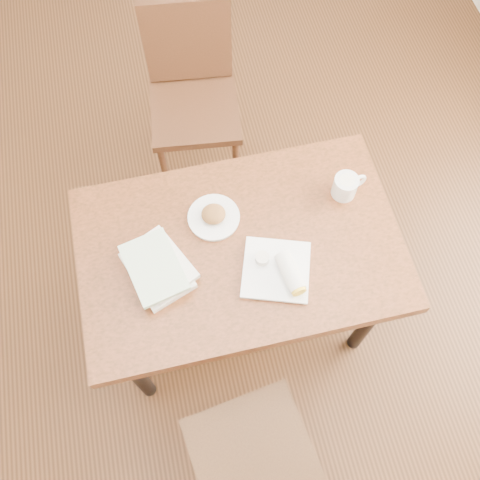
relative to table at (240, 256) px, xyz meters
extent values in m
cube|color=#472814|center=(0.00, 0.00, -0.67)|extent=(4.00, 5.00, 0.01)
cube|color=brown|center=(0.00, 0.00, 0.06)|extent=(1.19, 0.76, 0.06)
cylinder|color=black|center=(-0.49, -0.28, -0.32)|extent=(0.06, 0.06, 0.69)
cylinder|color=black|center=(0.49, -0.28, -0.32)|extent=(0.06, 0.06, 0.69)
cylinder|color=black|center=(-0.49, 0.28, -0.32)|extent=(0.06, 0.06, 0.69)
cylinder|color=black|center=(0.49, 0.28, -0.32)|extent=(0.06, 0.06, 0.69)
cylinder|color=#412712|center=(-0.31, -0.54, -0.44)|extent=(0.04, 0.04, 0.45)
cylinder|color=#412712|center=(0.04, -0.49, -0.44)|extent=(0.04, 0.04, 0.45)
cube|color=#412712|center=(-0.11, -0.69, -0.19)|extent=(0.47, 0.47, 0.04)
cylinder|color=#402112|center=(0.18, 1.03, -0.44)|extent=(0.04, 0.04, 0.45)
cylinder|color=#402112|center=(-0.18, 1.08, -0.44)|extent=(0.04, 0.04, 0.45)
cylinder|color=#402112|center=(0.14, 0.68, -0.44)|extent=(0.04, 0.04, 0.45)
cylinder|color=#402112|center=(-0.22, 0.72, -0.44)|extent=(0.04, 0.04, 0.45)
cube|color=#402112|center=(-0.02, 0.88, -0.19)|extent=(0.47, 0.47, 0.04)
cube|color=#402112|center=(0.00, 1.06, 0.07)|extent=(0.40, 0.09, 0.45)
cylinder|color=white|center=(-0.07, 0.13, 0.09)|extent=(0.19, 0.19, 0.01)
cylinder|color=white|center=(-0.07, 0.13, 0.10)|extent=(0.20, 0.20, 0.01)
ellipsoid|color=#B27538|center=(-0.07, 0.13, 0.13)|extent=(0.10, 0.09, 0.05)
cylinder|color=white|center=(0.44, 0.13, 0.13)|extent=(0.09, 0.09, 0.09)
torus|color=white|center=(0.49, 0.14, 0.13)|extent=(0.08, 0.03, 0.07)
cylinder|color=tan|center=(0.44, 0.13, 0.18)|extent=(0.08, 0.08, 0.01)
cylinder|color=#F2E5CC|center=(0.44, 0.13, 0.18)|extent=(0.06, 0.06, 0.00)
cube|color=white|center=(0.10, -0.13, 0.09)|extent=(0.29, 0.29, 0.01)
cube|color=white|center=(0.10, -0.13, 0.10)|extent=(0.30, 0.30, 0.01)
cylinder|color=white|center=(0.14, -0.16, 0.14)|extent=(0.08, 0.15, 0.06)
cylinder|color=yellow|center=(0.15, -0.23, 0.14)|extent=(0.05, 0.03, 0.05)
cylinder|color=silver|center=(0.06, -0.08, 0.12)|extent=(0.05, 0.05, 0.03)
cylinder|color=red|center=(0.06, -0.08, 0.13)|extent=(0.04, 0.04, 0.01)
cube|color=white|center=(-0.31, -0.03, 0.10)|extent=(0.26, 0.30, 0.03)
cube|color=silver|center=(-0.30, -0.02, 0.13)|extent=(0.26, 0.30, 0.02)
cube|color=#7BAD73|center=(-0.32, -0.04, 0.15)|extent=(0.23, 0.29, 0.02)
camera|label=1|loc=(-0.19, -0.80, 1.86)|focal=40.00mm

